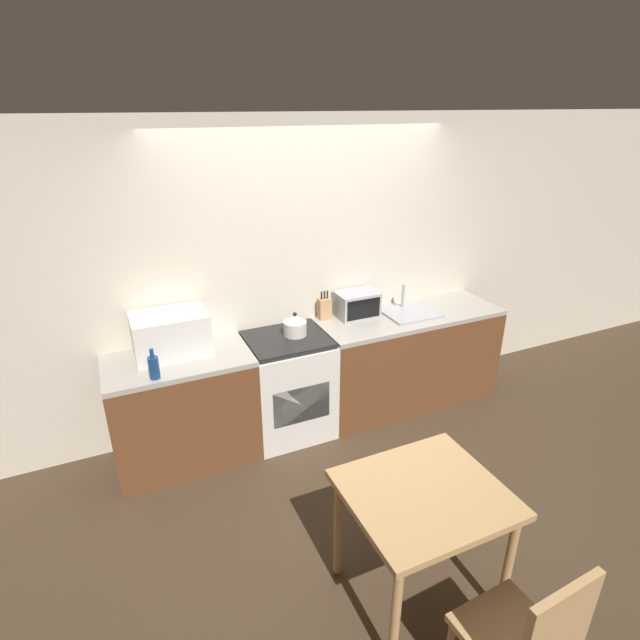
# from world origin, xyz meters

# --- Properties ---
(ground_plane) EXTENTS (16.00, 16.00, 0.00)m
(ground_plane) POSITION_xyz_m (0.00, 0.00, 0.00)
(ground_plane) COLOR #3D2D1E
(wall_back) EXTENTS (10.00, 0.06, 2.60)m
(wall_back) POSITION_xyz_m (0.00, 1.13, 1.30)
(wall_back) COLOR beige
(wall_back) RESTS_ON ground_plane
(counter_left_run) EXTENTS (1.08, 0.62, 0.90)m
(counter_left_run) POSITION_xyz_m (-1.20, 0.79, 0.45)
(counter_left_run) COLOR brown
(counter_left_run) RESTS_ON ground_plane
(counter_right_run) EXTENTS (1.72, 0.62, 0.90)m
(counter_right_run) POSITION_xyz_m (0.88, 0.79, 0.45)
(counter_right_run) COLOR brown
(counter_right_run) RESTS_ON ground_plane
(stove_range) EXTENTS (0.68, 0.62, 0.90)m
(stove_range) POSITION_xyz_m (-0.32, 0.79, 0.45)
(stove_range) COLOR silver
(stove_range) RESTS_ON ground_plane
(kettle) EXTENTS (0.19, 0.19, 0.20)m
(kettle) POSITION_xyz_m (-0.23, 0.81, 0.99)
(kettle) COLOR beige
(kettle) RESTS_ON stove_range
(microwave) EXTENTS (0.55, 0.37, 0.32)m
(microwave) POSITION_xyz_m (-1.21, 0.89, 1.06)
(microwave) COLOR silver
(microwave) RESTS_ON counter_left_run
(bottle) EXTENTS (0.07, 0.07, 0.23)m
(bottle) POSITION_xyz_m (-1.39, 0.56, 0.99)
(bottle) COLOR navy
(bottle) RESTS_ON counter_left_run
(knife_block) EXTENTS (0.11, 0.08, 0.26)m
(knife_block) POSITION_xyz_m (0.13, 1.01, 1.00)
(knife_block) COLOR tan
(knife_block) RESTS_ON counter_right_run
(toaster_oven) EXTENTS (0.37, 0.26, 0.23)m
(toaster_oven) POSITION_xyz_m (0.41, 0.95, 1.01)
(toaster_oven) COLOR #999BA0
(toaster_oven) RESTS_ON counter_right_run
(sink_basin) EXTENTS (0.47, 0.39, 0.24)m
(sink_basin) POSITION_xyz_m (0.88, 0.80, 0.92)
(sink_basin) COLOR #999BA0
(sink_basin) RESTS_ON counter_right_run
(dining_table) EXTENTS (0.83, 0.75, 0.76)m
(dining_table) POSITION_xyz_m (-0.22, -1.02, 0.66)
(dining_table) COLOR tan
(dining_table) RESTS_ON ground_plane
(dining_chair) EXTENTS (0.44, 0.44, 0.96)m
(dining_chair) POSITION_xyz_m (-0.18, -1.75, 0.53)
(dining_chair) COLOR tan
(dining_chair) RESTS_ON ground_plane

